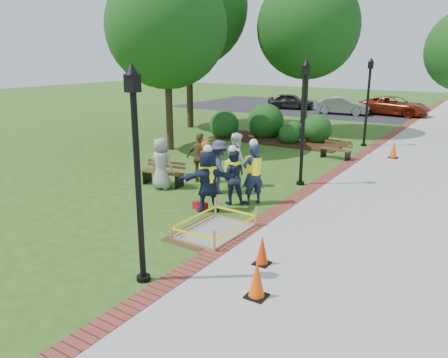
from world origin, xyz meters
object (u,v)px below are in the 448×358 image
Objects in this scene: bench_near at (163,178)px; cone_front at (257,280)px; wet_concrete_pad at (215,224)px; lamp_near at (137,161)px; hivis_worker_c at (233,175)px; hivis_worker_a at (208,179)px; hivis_worker_b at (253,172)px.

bench_near is 7.84m from cone_front.
cone_front is at bearing -42.38° from wet_concrete_pad.
bench_near is 0.37× the size of lamp_near.
hivis_worker_c is (-3.19, 4.35, 0.54)m from cone_front.
hivis_worker_c is at bearing -7.03° from bench_near.
hivis_worker_a reaches higher than wet_concrete_pad.
hivis_worker_b reaches higher than wet_concrete_pad.
hivis_worker_b is (-0.30, 2.52, 0.75)m from wet_concrete_pad.
cone_front is at bearing -53.75° from hivis_worker_c.
hivis_worker_b reaches higher than hivis_worker_a.
hivis_worker_a is (-3.44, 3.40, 0.61)m from cone_front.
lamp_near reaches higher than wet_concrete_pad.
hivis_worker_a is 1.08× the size of hivis_worker_c.
lamp_near reaches higher than cone_front.
lamp_near is at bearing -53.24° from bench_near.
lamp_near is 4.48m from hivis_worker_a.
wet_concrete_pad is 2.42m from hivis_worker_c.
lamp_near is (0.14, -2.81, 2.25)m from wet_concrete_pad.
bench_near is at bearing 154.74° from hivis_worker_a.
lamp_near is 5.32m from hivis_worker_c.
hivis_worker_b reaches higher than cone_front.
bench_near is at bearing 172.97° from hivis_worker_c.
hivis_worker_c is (-0.81, 2.18, 0.67)m from wet_concrete_pad.
lamp_near is 2.13× the size of hivis_worker_b.
hivis_worker_c is at bearing 126.25° from cone_front.
lamp_near reaches higher than hivis_worker_b.
lamp_near is at bearing -163.98° from cone_front.
hivis_worker_c reaches higher than bench_near.
hivis_worker_c is at bearing 110.43° from wet_concrete_pad.
hivis_worker_a is at bearing 130.70° from wet_concrete_pad.
lamp_near is at bearing -85.30° from hivis_worker_b.
bench_near is at bearing 146.55° from wet_concrete_pad.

